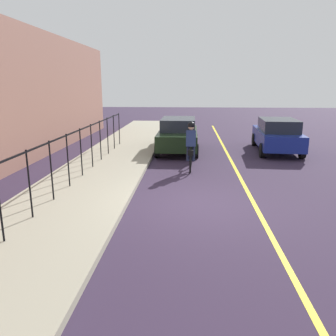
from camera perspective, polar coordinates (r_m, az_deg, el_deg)
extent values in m
plane|color=#2F2338|center=(9.09, 4.66, -6.28)|extent=(80.00, 80.00, 0.00)
cube|color=yellow|center=(9.26, 14.66, -6.31)|extent=(36.00, 0.12, 0.01)
cube|color=gray|center=(9.62, -16.11, -5.18)|extent=(40.00, 3.20, 0.15)
cylinder|color=black|center=(8.23, -22.55, -2.57)|extent=(0.04, 0.04, 1.60)
cylinder|color=black|center=(9.31, -19.27, -0.43)|extent=(0.04, 0.04, 1.60)
cylinder|color=black|center=(10.43, -16.68, 1.26)|extent=(0.04, 0.04, 1.60)
cylinder|color=black|center=(11.57, -14.60, 2.61)|extent=(0.04, 0.04, 1.60)
cylinder|color=black|center=(12.72, -12.89, 3.72)|extent=(0.04, 0.04, 1.60)
cylinder|color=black|center=(13.89, -11.46, 4.64)|extent=(0.04, 0.04, 1.60)
cylinder|color=black|center=(15.07, -10.25, 5.42)|extent=(0.04, 0.04, 1.60)
cylinder|color=black|center=(16.26, -9.21, 6.08)|extent=(0.04, 0.04, 1.60)
cylinder|color=black|center=(17.46, -8.32, 6.64)|extent=(0.04, 0.04, 1.60)
cube|color=black|center=(10.30, -16.97, 5.33)|extent=(14.81, 0.04, 0.04)
torus|color=black|center=(13.26, 3.94, 1.72)|extent=(0.66, 0.08, 0.66)
torus|color=black|center=(12.24, 3.83, 0.67)|extent=(0.66, 0.08, 0.66)
cube|color=black|center=(12.69, 3.91, 2.32)|extent=(0.93, 0.06, 0.24)
cylinder|color=black|center=(12.52, 3.90, 2.85)|extent=(0.03, 0.03, 0.35)
cube|color=navy|center=(12.48, 3.94, 5.04)|extent=(0.35, 0.37, 0.63)
sphere|color=tan|center=(12.47, 3.98, 6.98)|extent=(0.22, 0.22, 0.22)
sphere|color=black|center=(12.47, 3.98, 7.30)|extent=(0.26, 0.26, 0.26)
cylinder|color=#191E38|center=(12.56, 3.44, 2.66)|extent=(0.34, 0.13, 0.65)
cylinder|color=#191E38|center=(12.55, 4.36, 2.64)|extent=(0.34, 0.13, 0.65)
cube|color=black|center=(12.19, 3.87, 2.65)|extent=(0.24, 0.21, 0.18)
cube|color=navy|center=(16.97, 18.02, 4.94)|extent=(4.51, 2.08, 0.70)
cube|color=#1E232D|center=(16.69, 18.31, 6.97)|extent=(2.56, 1.74, 0.56)
cylinder|color=black|center=(18.35, 14.51, 4.71)|extent=(0.65, 0.26, 0.64)
cylinder|color=black|center=(18.64, 19.72, 4.48)|extent=(0.65, 0.26, 0.64)
cylinder|color=black|center=(15.43, 15.79, 2.93)|extent=(0.65, 0.26, 0.64)
cylinder|color=black|center=(15.77, 21.91, 2.67)|extent=(0.65, 0.26, 0.64)
cube|color=black|center=(16.17, 1.72, 5.20)|extent=(4.41, 1.82, 0.70)
cube|color=#1E232D|center=(16.28, 1.76, 7.50)|extent=(2.47, 1.59, 0.56)
cylinder|color=black|center=(14.75, 4.78, 2.92)|extent=(0.64, 0.22, 0.64)
cylinder|color=black|center=(14.82, -1.82, 3.02)|extent=(0.64, 0.22, 0.64)
cylinder|color=black|center=(17.69, 4.67, 4.78)|extent=(0.64, 0.22, 0.64)
cylinder|color=black|center=(17.75, -0.84, 4.86)|extent=(0.64, 0.22, 0.64)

